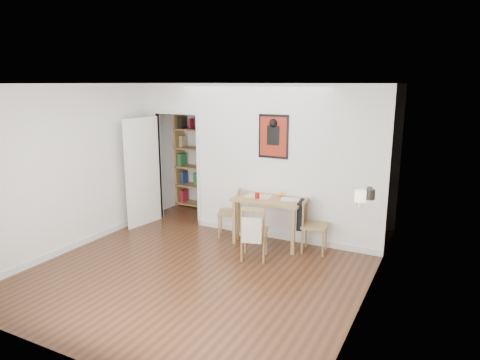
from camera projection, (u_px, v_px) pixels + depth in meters
The scene contains 15 objects.
ground at pixel (212, 261), 6.39m from camera, with size 5.20×5.20×0.00m, color #502E19.
room_shell at pixel (257, 162), 7.22m from camera, with size 5.20×5.20×5.20m.
dining_table at pixel (271, 203), 6.99m from camera, with size 1.14×0.73×0.78m.
chair_left at pixel (229, 213), 7.36m from camera, with size 0.54×0.54×0.83m.
chair_right at pixel (314, 225), 6.68m from camera, with size 0.52×0.47×0.84m.
chair_front at pixel (254, 231), 6.41m from camera, with size 0.53×0.57×0.85m.
bookshelf at pixel (196, 158), 9.04m from camera, with size 0.89×0.36×2.12m.
fireplace at pixel (365, 241), 5.51m from camera, with size 0.45×1.25×1.16m.
red_glass at pixel (257, 195), 6.91m from camera, with size 0.08×0.08×0.10m, color maroon.
orange_fruit at pixel (280, 194), 7.02m from camera, with size 0.07×0.07×0.07m, color orange.
placemat at pixel (258, 196), 7.06m from camera, with size 0.42×0.32×0.00m, color #EDE5C3.
notebook at pixel (290, 199), 6.83m from camera, with size 0.28×0.21×0.01m, color silver.
mantel_lamp at pixel (360, 197), 5.05m from camera, with size 0.13×0.13×0.21m.
ceramic_jar_a at pixel (371, 194), 5.43m from camera, with size 0.11×0.11×0.13m, color black.
ceramic_jar_b at pixel (370, 190), 5.72m from camera, with size 0.07×0.07×0.09m, color black.
Camera 1 is at (3.08, -5.12, 2.62)m, focal length 32.00 mm.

